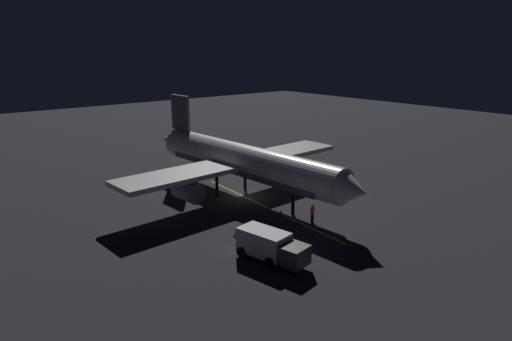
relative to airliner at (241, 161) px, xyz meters
name	(u,v)px	position (x,y,z in m)	size (l,w,h in m)	color
ground_plane	(245,198)	(-0.03, 0.55, -4.12)	(180.00, 180.00, 0.20)	#2E2E34
apron_guide_stripe	(266,207)	(0.26, 4.55, -4.02)	(0.24, 23.10, 0.01)	gold
airliner	(241,161)	(0.00, 0.00, 0.00)	(28.94, 33.00, 10.39)	white
baggage_truck	(270,246)	(8.06, 14.13, -2.79)	(3.15, 6.19, 2.39)	silver
catering_truck	(299,176)	(-7.57, 1.52, -2.70)	(5.10, 5.71, 2.64)	maroon
ground_crew_worker	(312,213)	(-0.41, 10.60, -3.14)	(0.40, 0.40, 1.74)	black
traffic_cone_near_left	(281,212)	(0.55, 7.20, -3.77)	(0.50, 0.50, 0.55)	#EA590F
traffic_cone_near_right	(330,191)	(-8.43, 5.75, -3.77)	(0.50, 0.50, 0.55)	#EA590F
traffic_cone_under_wing	(236,234)	(7.33, 8.69, -3.77)	(0.50, 0.50, 0.55)	#EA590F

